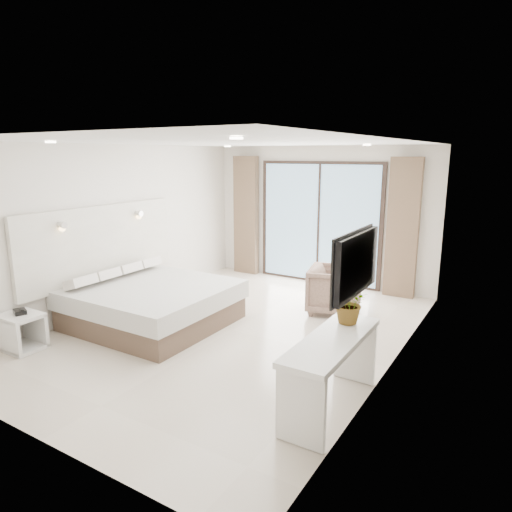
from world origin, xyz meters
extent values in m
plane|color=beige|center=(0.00, 0.00, 0.00)|extent=(6.20, 6.20, 0.00)
cube|color=silver|center=(0.00, 3.10, 1.35)|extent=(4.60, 0.02, 2.70)
cube|color=silver|center=(0.00, -3.10, 1.35)|extent=(4.60, 0.02, 2.70)
cube|color=silver|center=(-2.30, 0.00, 1.35)|extent=(0.02, 6.20, 2.70)
cube|color=silver|center=(2.30, 0.00, 1.35)|extent=(0.02, 6.20, 2.70)
cube|color=white|center=(0.00, 0.00, 2.70)|extent=(4.60, 6.20, 0.02)
cube|color=silver|center=(-2.25, -0.39, 1.15)|extent=(0.08, 3.00, 1.20)
cube|color=black|center=(2.25, -1.23, 1.55)|extent=(0.06, 1.00, 0.58)
cube|color=black|center=(2.21, -1.23, 1.55)|extent=(0.02, 1.04, 0.62)
cube|color=black|center=(0.00, 3.07, 1.20)|extent=(2.56, 0.04, 2.42)
cube|color=#85B2D5|center=(0.00, 3.04, 1.20)|extent=(2.40, 0.01, 2.30)
cube|color=brown|center=(-1.65, 2.96, 1.25)|extent=(0.55, 0.14, 2.50)
cube|color=brown|center=(1.65, 2.96, 1.25)|extent=(0.55, 0.14, 2.50)
cylinder|color=white|center=(-1.30, -1.80, 2.68)|extent=(0.12, 0.12, 0.02)
cylinder|color=white|center=(1.30, -1.80, 2.68)|extent=(0.12, 0.12, 0.02)
cylinder|color=white|center=(-1.30, 1.80, 2.68)|extent=(0.12, 0.12, 0.02)
cylinder|color=white|center=(1.30, 1.80, 2.68)|extent=(0.12, 0.12, 0.02)
cube|color=brown|center=(-1.20, -0.39, 0.17)|extent=(2.09, 1.99, 0.33)
cube|color=silver|center=(-1.20, -0.39, 0.47)|extent=(2.17, 2.07, 0.27)
cube|color=white|center=(-1.95, -1.07, 0.68)|extent=(0.28, 0.42, 0.14)
cube|color=white|center=(-1.95, -0.62, 0.68)|extent=(0.28, 0.42, 0.14)
cube|color=white|center=(-1.95, -0.16, 0.68)|extent=(0.28, 0.42, 0.14)
cube|color=white|center=(-1.95, 0.28, 0.68)|extent=(0.28, 0.42, 0.14)
cube|color=white|center=(-2.02, -2.00, 0.46)|extent=(0.53, 0.44, 0.05)
cube|color=white|center=(-2.02, -2.00, 0.03)|extent=(0.53, 0.44, 0.05)
cube|color=white|center=(-2.02, -2.19, 0.24)|extent=(0.53, 0.05, 0.44)
cube|color=white|center=(-2.02, -1.80, 0.24)|extent=(0.53, 0.05, 0.44)
cube|color=black|center=(-2.03, -1.98, 0.52)|extent=(0.22, 0.20, 0.06)
cube|color=white|center=(2.04, -1.23, 0.74)|extent=(0.49, 1.56, 0.06)
cube|color=white|center=(2.04, -1.93, 0.35)|extent=(0.47, 0.06, 0.71)
cube|color=white|center=(2.04, -0.53, 0.35)|extent=(0.47, 0.06, 0.71)
imported|color=#33662D|center=(2.04, -0.75, 0.95)|extent=(0.45, 0.49, 0.36)
imported|color=#8E6D5D|center=(0.97, 1.54, 0.42)|extent=(0.94, 0.98, 0.84)
camera|label=1|loc=(3.58, -5.22, 2.55)|focal=32.00mm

